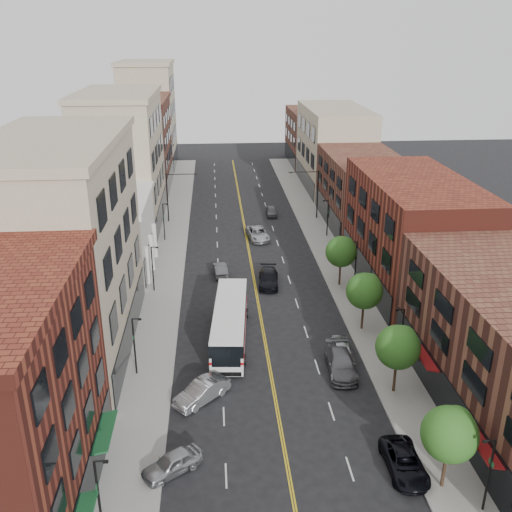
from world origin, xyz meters
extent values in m
plane|color=black|center=(0.00, 0.00, 0.00)|extent=(220.00, 220.00, 0.00)
cube|color=gray|center=(-10.00, 35.00, 0.07)|extent=(4.00, 110.00, 0.15)
cube|color=gray|center=(10.00, 35.00, 0.07)|extent=(4.00, 110.00, 0.15)
cube|color=tan|center=(-17.00, 13.00, 9.00)|extent=(10.00, 22.00, 18.00)
cube|color=silver|center=(-17.00, 31.00, 4.00)|extent=(10.00, 14.00, 8.00)
cube|color=tan|center=(-17.00, 48.00, 9.00)|extent=(10.00, 20.00, 18.00)
cube|color=brown|center=(-17.00, 68.00, 7.50)|extent=(10.00, 20.00, 15.00)
cube|color=tan|center=(-17.00, 86.00, 10.00)|extent=(10.00, 16.00, 20.00)
cube|color=maroon|center=(17.00, 24.00, 6.00)|extent=(10.00, 22.00, 12.00)
cube|color=brown|center=(17.00, 45.00, 5.00)|extent=(10.00, 20.00, 10.00)
cube|color=tan|center=(17.00, 66.00, 7.00)|extent=(10.00, 22.00, 14.00)
cube|color=brown|center=(17.00, 86.00, 5.50)|extent=(10.00, 18.00, 11.00)
cylinder|color=black|center=(9.30, -6.00, 1.40)|extent=(0.22, 0.22, 2.50)
sphere|color=#1B5017|center=(9.30, -6.00, 4.04)|extent=(3.40, 3.40, 3.40)
sphere|color=#1B5017|center=(9.80, -5.60, 4.55)|extent=(2.04, 2.04, 2.04)
cylinder|color=black|center=(9.30, 4.00, 1.40)|extent=(0.22, 0.22, 2.50)
sphere|color=#1B5017|center=(9.30, 4.00, 4.04)|extent=(3.40, 3.40, 3.40)
sphere|color=#1B5017|center=(9.80, 4.40, 4.55)|extent=(2.04, 2.04, 2.04)
cylinder|color=black|center=(9.30, 14.00, 1.40)|extent=(0.22, 0.22, 2.50)
sphere|color=#1B5017|center=(9.30, 14.00, 4.04)|extent=(3.40, 3.40, 3.40)
sphere|color=#1B5017|center=(9.80, 14.40, 4.55)|extent=(2.04, 2.04, 2.04)
cylinder|color=black|center=(9.30, 24.00, 1.40)|extent=(0.22, 0.22, 2.50)
sphere|color=#1B5017|center=(9.30, 24.00, 4.04)|extent=(3.40, 3.40, 3.40)
sphere|color=#1B5017|center=(9.80, 24.40, 4.55)|extent=(2.04, 2.04, 2.04)
cylinder|color=black|center=(-11.00, -8.00, 2.65)|extent=(0.14, 0.14, 5.00)
cylinder|color=black|center=(-10.65, -8.00, 5.15)|extent=(0.70, 0.10, 0.10)
cube|color=black|center=(-10.40, -8.00, 5.10)|extent=(0.28, 0.14, 0.14)
cube|color=#19592D|center=(-11.00, -8.00, 3.55)|extent=(0.04, 0.55, 0.35)
cylinder|color=black|center=(-11.00, 8.00, 2.65)|extent=(0.14, 0.14, 5.00)
cylinder|color=black|center=(-10.65, 8.00, 5.15)|extent=(0.70, 0.10, 0.10)
cube|color=black|center=(-10.40, 8.00, 5.10)|extent=(0.28, 0.14, 0.14)
cube|color=#19592D|center=(-11.00, 8.00, 3.55)|extent=(0.04, 0.55, 0.35)
cylinder|color=black|center=(-11.00, 24.00, 2.65)|extent=(0.14, 0.14, 5.00)
cylinder|color=black|center=(-10.65, 24.00, 5.15)|extent=(0.70, 0.10, 0.10)
cube|color=black|center=(-10.40, 24.00, 5.10)|extent=(0.28, 0.14, 0.14)
cube|color=#19592D|center=(-11.00, 24.00, 3.55)|extent=(0.04, 0.55, 0.35)
cylinder|color=black|center=(-11.00, 40.00, 2.65)|extent=(0.14, 0.14, 5.00)
cylinder|color=black|center=(-10.65, 40.00, 5.15)|extent=(0.70, 0.10, 0.10)
cube|color=black|center=(-10.40, 40.00, 5.10)|extent=(0.28, 0.14, 0.14)
cube|color=#19592D|center=(-11.00, 40.00, 3.55)|extent=(0.04, 0.55, 0.35)
cylinder|color=black|center=(11.00, -8.00, 2.65)|extent=(0.14, 0.14, 5.00)
cylinder|color=black|center=(10.65, -8.00, 5.15)|extent=(0.70, 0.10, 0.10)
cube|color=black|center=(10.40, -8.00, 5.10)|extent=(0.28, 0.14, 0.14)
cube|color=#19592D|center=(11.00, -8.00, 3.55)|extent=(0.04, 0.55, 0.35)
cylinder|color=black|center=(11.00, 8.00, 2.65)|extent=(0.14, 0.14, 5.00)
cylinder|color=black|center=(10.65, 8.00, 5.15)|extent=(0.70, 0.10, 0.10)
cube|color=black|center=(10.40, 8.00, 5.10)|extent=(0.28, 0.14, 0.14)
cube|color=#19592D|center=(11.00, 8.00, 3.55)|extent=(0.04, 0.55, 0.35)
cylinder|color=black|center=(11.00, 24.00, 2.65)|extent=(0.14, 0.14, 5.00)
cylinder|color=black|center=(10.65, 24.00, 5.15)|extent=(0.70, 0.10, 0.10)
cube|color=black|center=(10.40, 24.00, 5.10)|extent=(0.28, 0.14, 0.14)
cube|color=#19592D|center=(11.00, 24.00, 3.55)|extent=(0.04, 0.55, 0.35)
cylinder|color=black|center=(11.00, 40.00, 2.65)|extent=(0.14, 0.14, 5.00)
cylinder|color=black|center=(10.65, 40.00, 5.15)|extent=(0.70, 0.10, 0.10)
cube|color=black|center=(10.40, 40.00, 5.10)|extent=(0.28, 0.14, 0.14)
cube|color=#19592D|center=(11.00, 40.00, 3.55)|extent=(0.04, 0.55, 0.35)
cylinder|color=black|center=(-11.00, 48.00, 3.75)|extent=(0.18, 0.18, 7.20)
cylinder|color=black|center=(-8.80, 48.00, 7.15)|extent=(4.40, 0.12, 0.12)
imported|color=black|center=(-7.00, 48.00, 6.75)|extent=(0.15, 0.18, 0.90)
cylinder|color=black|center=(11.00, 48.00, 3.75)|extent=(0.18, 0.18, 7.20)
cylinder|color=black|center=(8.80, 48.00, 7.15)|extent=(4.40, 0.12, 0.12)
imported|color=black|center=(7.00, 48.00, 6.75)|extent=(0.15, 0.18, 0.90)
cube|color=white|center=(-3.14, 13.11, 1.75)|extent=(3.78, 12.88, 3.07)
cube|color=black|center=(-3.14, 13.11, 2.49)|extent=(3.83, 12.93, 1.11)
cube|color=#AF0C10|center=(-3.14, 13.11, 1.43)|extent=(3.83, 12.93, 0.23)
cube|color=black|center=(-3.66, 6.76, 2.01)|extent=(2.33, 0.25, 1.69)
cylinder|color=black|center=(-4.88, 9.01, 0.51)|extent=(0.38, 1.04, 1.02)
cylinder|color=black|center=(-2.09, 8.78, 0.51)|extent=(0.38, 1.04, 1.02)
cylinder|color=black|center=(-4.18, 17.45, 0.51)|extent=(0.38, 1.04, 1.02)
cylinder|color=black|center=(-1.40, 17.22, 0.51)|extent=(0.38, 1.04, 1.02)
imported|color=#9A9EA1|center=(-7.40, -3.39, 0.69)|extent=(4.25, 3.59, 1.37)
imported|color=#9EA1A5|center=(-5.60, 4.10, 0.78)|extent=(4.56, 4.45, 1.56)
imported|color=black|center=(7.40, -4.42, 0.68)|extent=(2.25, 4.87, 1.35)
imported|color=#515156|center=(5.80, 7.16, 0.80)|extent=(2.58, 5.65, 1.60)
imported|color=#A9AAB0|center=(6.34, 9.08, 0.77)|extent=(2.22, 4.65, 1.53)
imported|color=#414145|center=(-3.77, 28.00, 0.68)|extent=(1.83, 4.23, 1.35)
imported|color=black|center=(1.50, 24.82, 0.77)|extent=(2.63, 5.46, 1.53)
imported|color=#A5A8AD|center=(1.50, 39.75, 0.77)|extent=(3.25, 5.83, 1.54)
imported|color=#54545A|center=(4.38, 50.06, 0.67)|extent=(1.66, 3.97, 1.34)
camera|label=1|loc=(-4.27, -32.55, 26.41)|focal=40.00mm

